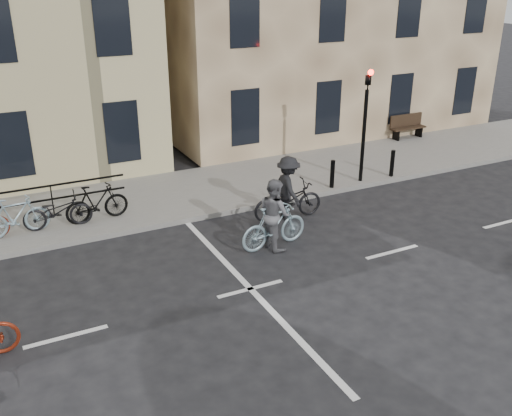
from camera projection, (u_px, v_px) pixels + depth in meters
name	position (u px, v px, depth m)	size (l,w,h in m)	color
ground	(250.00, 289.00, 12.75)	(120.00, 120.00, 0.00)	black
sidewalk	(28.00, 221.00, 16.00)	(46.00, 4.00, 0.15)	slate
traffic_light	(366.00, 112.00, 17.94)	(0.18, 0.30, 3.90)	black
bollard_east	(332.00, 174.00, 18.09)	(0.14, 0.14, 0.90)	black
bollard_west	(392.00, 163.00, 19.09)	(0.14, 0.14, 0.90)	black
bench	(407.00, 125.00, 23.42)	(1.60, 0.41, 0.97)	black
cyclist_grey	(274.00, 220.00, 14.41)	(1.95, 0.96, 1.84)	#8AA8B5
cyclist_dark	(288.00, 195.00, 16.09)	(2.11, 1.23, 1.84)	black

